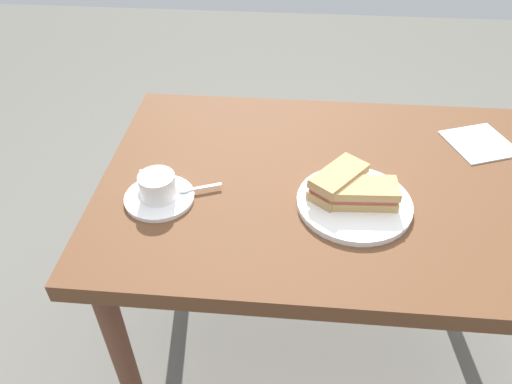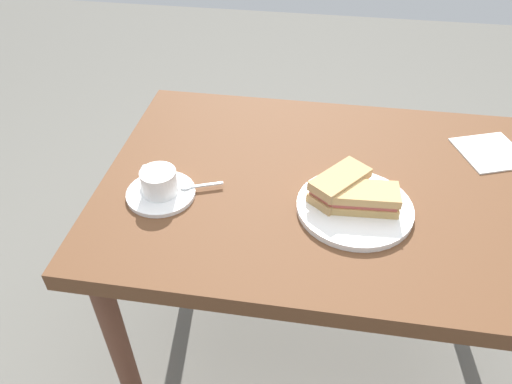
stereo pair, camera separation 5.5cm
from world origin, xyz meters
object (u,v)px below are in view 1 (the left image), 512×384
coffee_cup (157,185)px  sandwich_plate (354,203)px  dining_table (327,206)px  sandwich_front (362,193)px  sandwich_back (338,182)px  coffee_saucer (159,197)px  napkin (479,143)px  spoon (193,189)px

coffee_cup → sandwich_plate: bearing=2.0°
dining_table → sandwich_front: size_ratio=7.03×
sandwich_back → coffee_cup: sandwich_back is taller
sandwich_back → coffee_saucer: bearing=-173.4°
coffee_saucer → sandwich_plate: bearing=2.1°
sandwich_back → coffee_saucer: 0.40m
sandwich_plate → napkin: sandwich_plate is taller
dining_table → coffee_saucer: size_ratio=6.94×
dining_table → spoon: bearing=-166.1°
coffee_cup → napkin: coffee_cup is taller
dining_table → spoon: spoon is taller
sandwich_back → spoon: sandwich_back is taller
coffee_saucer → spoon: (0.07, 0.03, 0.01)m
sandwich_plate → napkin: bearing=38.4°
spoon → napkin: bearing=20.2°
dining_table → spoon: (-0.31, -0.08, 0.10)m
sandwich_front → sandwich_back: (-0.05, 0.03, 0.00)m
dining_table → sandwich_back: (0.01, -0.06, 0.13)m
sandwich_plate → sandwich_back: sandwich_back is taller
dining_table → coffee_cup: size_ratio=11.29×
sandwich_plate → sandwich_back: 0.06m
sandwich_front → spoon: bearing=178.2°
dining_table → napkin: 0.43m
sandwich_plate → coffee_saucer: size_ratio=1.62×
dining_table → sandwich_back: 0.14m
sandwich_front → sandwich_back: sandwich_back is taller
napkin → spoon: bearing=-159.8°
sandwich_plate → coffee_cup: bearing=-178.0°
sandwich_front → coffee_saucer: sandwich_front is taller
spoon → coffee_saucer: bearing=-159.2°
dining_table → coffee_saucer: coffee_saucer is taller
dining_table → coffee_cup: bearing=-165.0°
dining_table → spoon: 0.33m
sandwich_back → napkin: 0.44m
coffee_cup → coffee_saucer: bearing=-36.8°
spoon → napkin: spoon is taller
spoon → sandwich_back: bearing=3.4°
sandwich_front → napkin: sandwich_front is taller
coffee_cup → napkin: size_ratio=0.63×
sandwich_front → coffee_cup: (-0.44, -0.01, 0.00)m
dining_table → sandwich_plate: bearing=-61.7°
sandwich_front → sandwich_back: size_ratio=1.02×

